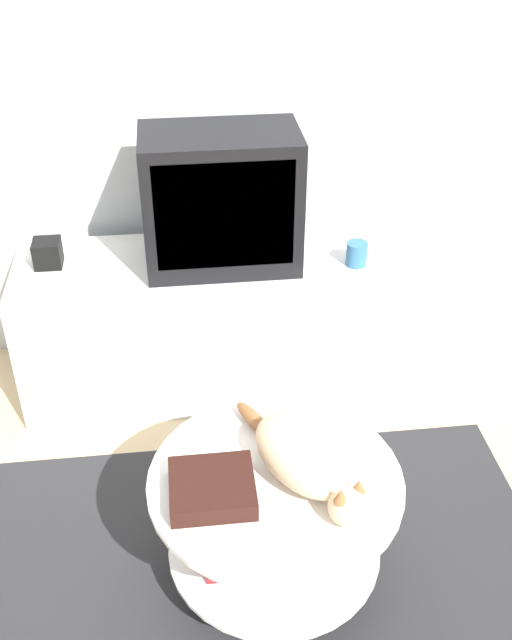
{
  "coord_description": "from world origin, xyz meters",
  "views": [
    {
      "loc": [
        -0.19,
        -1.36,
        1.93
      ],
      "look_at": [
        0.03,
        0.57,
        0.61
      ],
      "focal_mm": 42.0,
      "sensor_mm": 36.0,
      "label": 1
    }
  ],
  "objects_px": {
    "dvd_box": "(212,488)",
    "tv": "(221,200)",
    "cat": "(305,459)",
    "speaker": "(48,253)"
  },
  "relations": [
    {
      "from": "speaker",
      "to": "cat",
      "type": "height_order",
      "value": "speaker"
    },
    {
      "from": "speaker",
      "to": "dvd_box",
      "type": "bearing_deg",
      "value": -64.08
    },
    {
      "from": "dvd_box",
      "to": "tv",
      "type": "bearing_deg",
      "value": 83.65
    },
    {
      "from": "tv",
      "to": "dvd_box",
      "type": "bearing_deg",
      "value": -96.35
    },
    {
      "from": "speaker",
      "to": "cat",
      "type": "distance_m",
      "value": 1.3
    },
    {
      "from": "tv",
      "to": "speaker",
      "type": "relative_size",
      "value": 5.56
    },
    {
      "from": "dvd_box",
      "to": "cat",
      "type": "bearing_deg",
      "value": 7.97
    },
    {
      "from": "speaker",
      "to": "dvd_box",
      "type": "distance_m",
      "value": 1.2
    },
    {
      "from": "cat",
      "to": "dvd_box",
      "type": "bearing_deg",
      "value": -109.77
    },
    {
      "from": "dvd_box",
      "to": "cat",
      "type": "xyz_separation_m",
      "value": [
        0.25,
        0.04,
        0.04
      ]
    }
  ]
}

